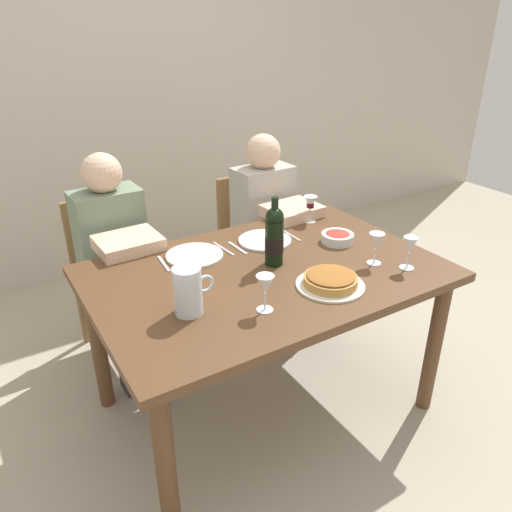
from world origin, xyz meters
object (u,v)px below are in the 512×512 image
object	(u,v)px
wine_glass_spare	(376,242)
chair_right	(252,236)
water_pitcher	(188,293)
wine_bottle	(274,236)
wine_glass_right_diner	(410,246)
wine_glass_left_diner	(265,286)
wine_glass_centre	(310,203)
diner_left	(121,263)
chair_left	(109,266)
baked_tart	(330,280)
diner_right	(274,230)
dining_table	(266,288)
salad_bowl	(337,237)
dinner_plate_left_setting	(195,255)
dinner_plate_right_setting	(265,240)

from	to	relation	value
wine_glass_spare	chair_right	bearing A→B (deg)	89.67
water_pitcher	wine_glass_spare	bearing A→B (deg)	-4.03
chair_right	water_pitcher	bearing A→B (deg)	45.86
water_pitcher	chair_right	xyz separation A→B (m)	(0.87, 1.00, -0.35)
wine_bottle	wine_glass_right_diner	distance (m)	0.58
wine_glass_left_diner	wine_glass_centre	xyz separation A→B (m)	(0.68, 0.62, 0.00)
wine_bottle	chair_right	world-z (taller)	wine_bottle
diner_left	chair_left	bearing A→B (deg)	-90.33
chair_left	wine_glass_right_diner	bearing A→B (deg)	126.67
wine_bottle	wine_glass_spare	bearing A→B (deg)	-31.22
baked_tart	wine_glass_spare	distance (m)	0.31
diner_right	baked_tart	bearing A→B (deg)	67.44
dining_table	water_pitcher	world-z (taller)	water_pitcher
chair_right	wine_bottle	bearing A→B (deg)	62.02
dining_table	wine_glass_right_diner	world-z (taller)	wine_glass_right_diner
salad_bowl	chair_left	distance (m)	1.28
wine_bottle	diner_right	bearing A→B (deg)	56.33
dining_table	chair_right	bearing A→B (deg)	62.67
salad_bowl	diner_right	distance (m)	0.59
wine_bottle	diner_left	xyz separation A→B (m)	(-0.50, 0.65, -0.28)
water_pitcher	wine_glass_spare	world-z (taller)	water_pitcher
dining_table	wine_glass_left_diner	size ratio (longest dim) A/B	10.25
water_pitcher	dinner_plate_left_setting	distance (m)	0.48
dinner_plate_right_setting	chair_right	world-z (taller)	chair_right
salad_bowl	wine_glass_spare	world-z (taller)	wine_glass_spare
wine_bottle	dinner_plate_left_setting	bearing A→B (deg)	137.09
chair_left	diner_right	xyz separation A→B (m)	(0.91, -0.29, 0.12)
diner_right	water_pitcher	bearing A→B (deg)	37.85
wine_bottle	chair_right	size ratio (longest dim) A/B	0.36
water_pitcher	chair_left	bearing A→B (deg)	91.30
wine_glass_centre	chair_right	distance (m)	0.64
wine_glass_centre	diner_right	size ratio (longest dim) A/B	0.12
baked_tart	wine_glass_spare	xyz separation A→B (m)	(0.30, 0.06, 0.08)
chair_left	diner_left	bearing A→B (deg)	89.67
water_pitcher	dinner_plate_right_setting	bearing A→B (deg)	34.03
baked_tart	chair_right	bearing A→B (deg)	74.86
water_pitcher	wine_glass_spare	distance (m)	0.87
water_pitcher	chair_left	world-z (taller)	water_pitcher
baked_tart	wine_glass_right_diner	size ratio (longest dim) A/B	1.90
chair_right	chair_left	bearing A→B (deg)	-6.67
wine_bottle	chair_right	bearing A→B (deg)	65.07
salad_bowl	dinner_plate_left_setting	world-z (taller)	salad_bowl
dining_table	chair_left	distance (m)	1.04
wine_bottle	baked_tart	xyz separation A→B (m)	(0.08, -0.29, -0.11)
dinner_plate_left_setting	dinner_plate_right_setting	distance (m)	0.36
wine_glass_left_diner	wine_bottle	bearing A→B (deg)	51.59
wine_glass_spare	diner_right	size ratio (longest dim) A/B	0.13
wine_glass_right_diner	wine_glass_spare	size ratio (longest dim) A/B	1.02
water_pitcher	chair_left	xyz separation A→B (m)	(-0.02, 1.06, -0.35)
salad_bowl	dinner_plate_left_setting	bearing A→B (deg)	161.71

